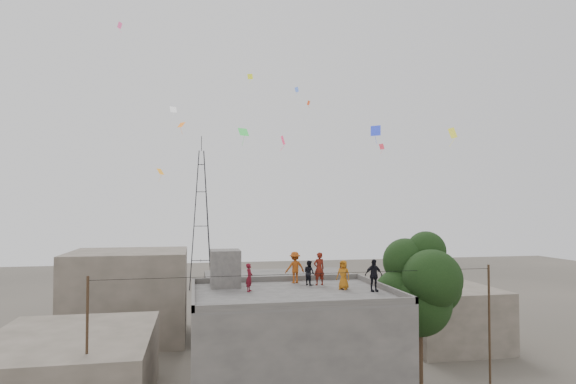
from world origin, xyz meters
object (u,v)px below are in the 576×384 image
object	(u,v)px
tree	(420,286)
transmission_tower	(201,219)
person_red_adult	(319,269)
person_dark_adult	(374,275)
stair_head_box	(225,268)

from	to	relation	value
tree	transmission_tower	world-z (taller)	transmission_tower
person_red_adult	person_dark_adult	distance (m)	3.41
transmission_tower	person_red_adult	world-z (taller)	transmission_tower
stair_head_box	person_dark_adult	distance (m)	8.05
stair_head_box	transmission_tower	xyz separation A→B (m)	(-0.80, 37.40, 1.97)
tree	transmission_tower	distance (m)	41.12
stair_head_box	person_red_adult	size ratio (longest dim) A/B	1.10
tree	person_red_adult	distance (m)	5.64
tree	person_dark_adult	bearing A→B (deg)	-160.33
stair_head_box	person_red_adult	xyz separation A→B (m)	(5.19, -0.54, -0.09)
tree	transmission_tower	bearing A→B (deg)	106.09
stair_head_box	tree	size ratio (longest dim) A/B	0.22
tree	person_dark_adult	distance (m)	3.44
transmission_tower	person_dark_adult	world-z (taller)	transmission_tower
person_dark_adult	transmission_tower	bearing A→B (deg)	95.76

